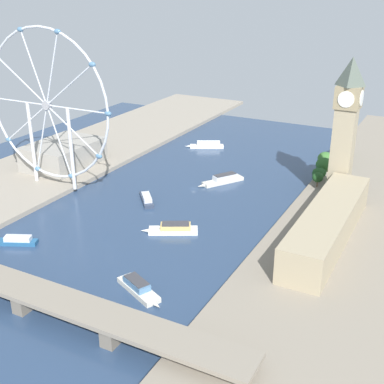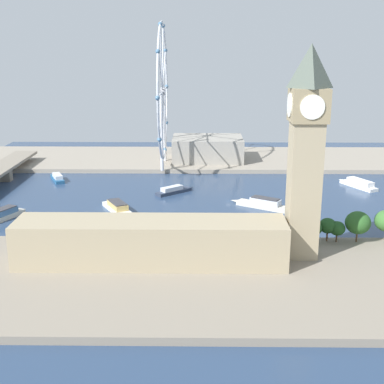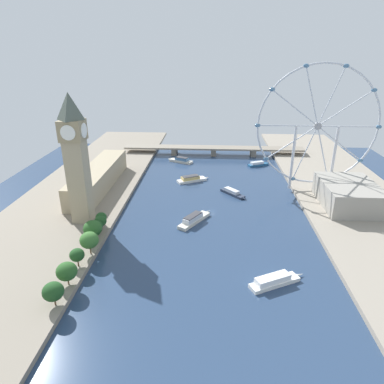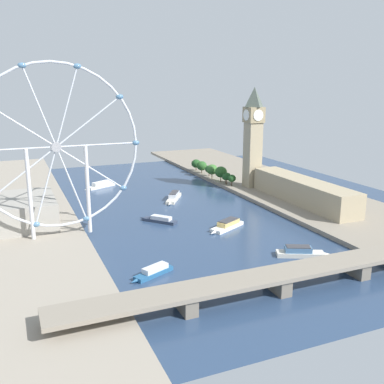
{
  "view_description": "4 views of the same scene",
  "coord_description": "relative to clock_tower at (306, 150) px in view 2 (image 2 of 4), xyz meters",
  "views": [
    {
      "loc": [
        -150.96,
        289.53,
        133.02
      ],
      "look_at": [
        -22.3,
        44.98,
        18.11
      ],
      "focal_mm": 47.55,
      "sensor_mm": 36.0,
      "label": 1
    },
    {
      "loc": [
        -306.44,
        18.24,
        91.28
      ],
      "look_at": [
        -20.66,
        21.94,
        11.37
      ],
      "focal_mm": 49.28,
      "sensor_mm": 36.0,
      "label": 2
    },
    {
      "loc": [
        -1.71,
        -240.59,
        115.65
      ],
      "look_at": [
        -16.23,
        -1.14,
        16.27
      ],
      "focal_mm": 31.95,
      "sensor_mm": 36.0,
      "label": 3
    },
    {
      "loc": [
        111.65,
        317.22,
        95.9
      ],
      "look_at": [
        -22.58,
        -1.01,
        10.06
      ],
      "focal_mm": 41.41,
      "sensor_mm": 36.0,
      "label": 4
    }
  ],
  "objects": [
    {
      "name": "tour_boat_3",
      "position": [
        109.48,
        60.11,
        -47.52
      ],
      "size": [
        22.29,
        24.87,
        4.67
      ],
      "rotation": [
        0.0,
        0.0,
        5.43
      ],
      "color": "#2D384C",
      "rests_on": "ground_plane"
    },
    {
      "name": "riverside_hall",
      "position": [
        197.67,
        37.24,
        -37.32
      ],
      "size": [
        40.27,
        55.03,
        18.2
      ],
      "primitive_type": "cube",
      "color": "gray",
      "rests_on": "riverbank_right"
    },
    {
      "name": "tour_boat_5",
      "position": [
        56.18,
        150.64,
        -47.05
      ],
      "size": [
        30.36,
        18.22,
        5.98
      ],
      "rotation": [
        0.0,
        0.0,
        2.7
      ],
      "color": "beige",
      "rests_on": "ground_plane"
    },
    {
      "name": "tour_boat_0",
      "position": [
        125.58,
        -62.36,
        -47.05
      ],
      "size": [
        32.08,
        19.45,
        5.56
      ],
      "rotation": [
        0.0,
        0.0,
        0.47
      ],
      "color": "white",
      "rests_on": "ground_plane"
    },
    {
      "name": "riverbank_left",
      "position": [
        -22.87,
        25.98,
        -47.92
      ],
      "size": [
        90.0,
        520.0,
        3.0
      ],
      "primitive_type": "cube",
      "color": "gray",
      "rests_on": "ground_plane"
    },
    {
      "name": "ground_plane",
      "position": [
        92.46,
        25.98,
        -49.42
      ],
      "size": [
        400.67,
        400.67,
        0.0
      ],
      "primitive_type": "plane",
      "color": "navy"
    },
    {
      "name": "tour_boat_1",
      "position": [
        140.98,
        142.87,
        -47.41
      ],
      "size": [
        25.76,
        14.83,
        4.83
      ],
      "rotation": [
        0.0,
        0.0,
        0.43
      ],
      "color": "#235684",
      "rests_on": "ground_plane"
    },
    {
      "name": "tour_boat_4",
      "position": [
        71.78,
        90.71,
        -47.05
      ],
      "size": [
        31.39,
        20.46,
        5.82
      ],
      "rotation": [
        0.0,
        0.0,
        0.49
      ],
      "color": "white",
      "rests_on": "ground_plane"
    },
    {
      "name": "ferris_wheel",
      "position": [
        176.93,
        70.79,
        8.1
      ],
      "size": [
        102.55,
        3.2,
        105.21
      ],
      "color": "silver",
      "rests_on": "riverbank_right"
    },
    {
      "name": "clock_tower",
      "position": [
        0.0,
        0.0,
        0.0
      ],
      "size": [
        15.79,
        15.79,
        89.04
      ],
      "color": "tan",
      "rests_on": "riverbank_left"
    },
    {
      "name": "parliament_block",
      "position": [
        -8.96,
        64.09,
        -37.11
      ],
      "size": [
        22.0,
        112.19,
        18.62
      ],
      "primitive_type": "cube",
      "color": "tan",
      "rests_on": "riverbank_left"
    },
    {
      "name": "tour_boat_2",
      "position": [
        78.87,
        6.88,
        -46.9
      ],
      "size": [
        23.68,
        33.68,
        6.36
      ],
      "rotation": [
        0.0,
        0.0,
        1.01
      ],
      "color": "beige",
      "rests_on": "ground_plane"
    },
    {
      "name": "riverbank_right",
      "position": [
        207.8,
        25.98,
        -47.92
      ],
      "size": [
        90.0,
        520.0,
        3.0
      ],
      "primitive_type": "cube",
      "color": "gray",
      "rests_on": "ground_plane"
    }
  ]
}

